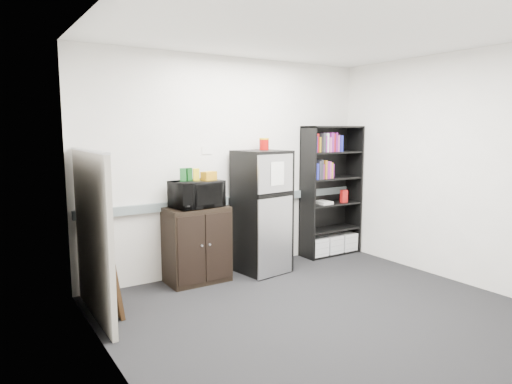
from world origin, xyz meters
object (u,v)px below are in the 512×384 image
cubicle_partition (93,235)px  cabinet (197,244)px  microwave (197,194)px  bookshelf (331,192)px  refrigerator (262,212)px

cubicle_partition → cabinet: (1.28, 0.42, -0.36)m
cabinet → microwave: microwave is taller
bookshelf → cabinet: bookshelf is taller
cubicle_partition → bookshelf: bearing=8.1°
bookshelf → cabinet: size_ratio=2.05×
bookshelf → refrigerator: size_ratio=1.20×
bookshelf → refrigerator: (-1.28, -0.14, -0.14)m
cabinet → refrigerator: refrigerator is taller
bookshelf → cabinet: bearing=-178.3°
cubicle_partition → microwave: cubicle_partition is taller
microwave → cubicle_partition: bearing=-168.9°
bookshelf → microwave: 2.16m
refrigerator → microwave: bearing=168.1°
bookshelf → cabinet: 2.20m
cubicle_partition → cabinet: bearing=18.3°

